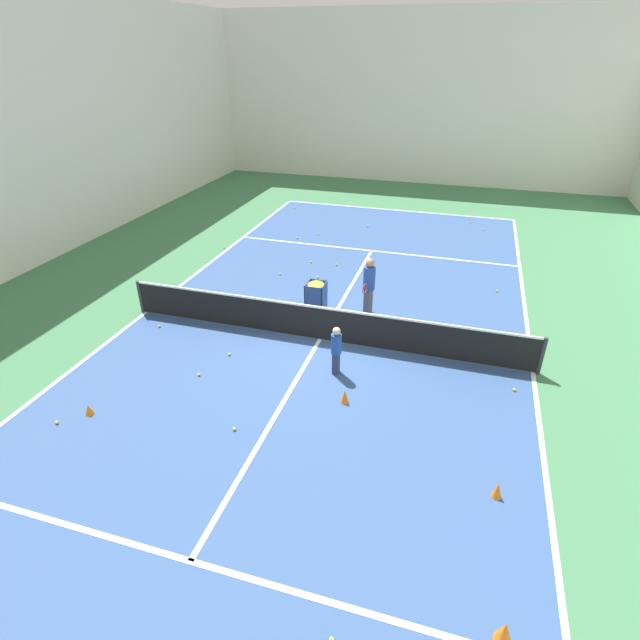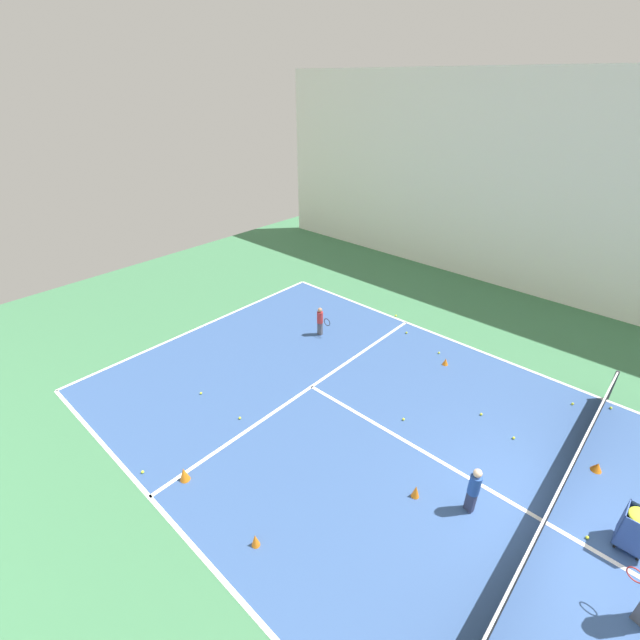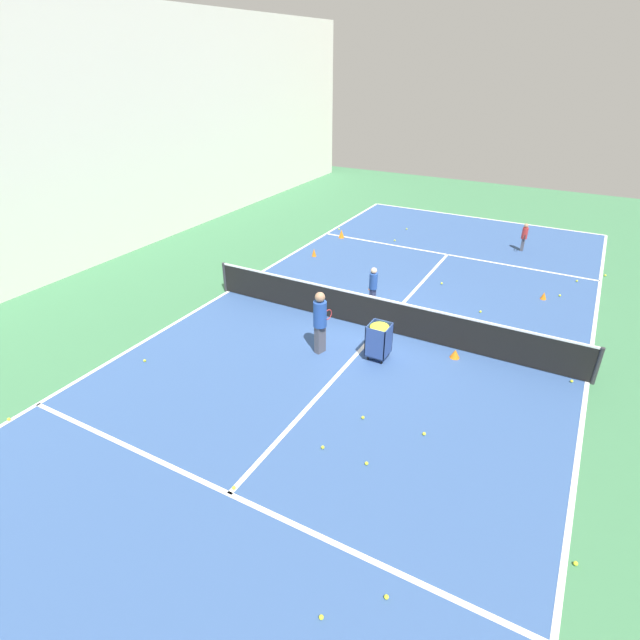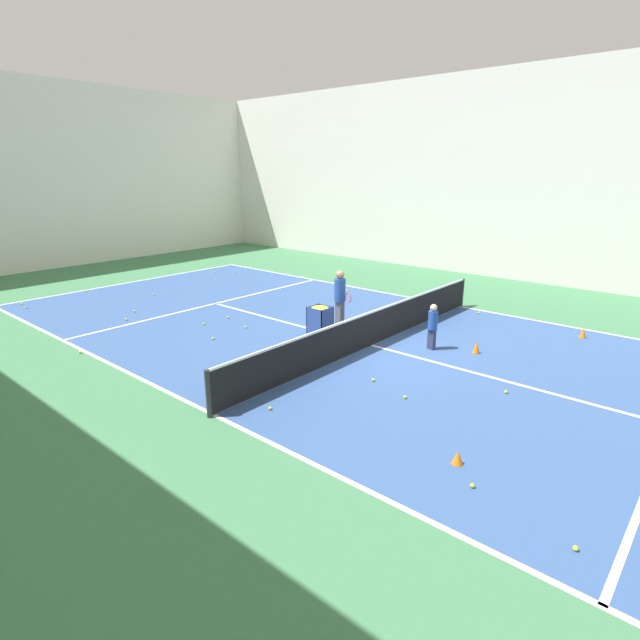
{
  "view_description": "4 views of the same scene",
  "coord_description": "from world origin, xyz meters",
  "px_view_note": "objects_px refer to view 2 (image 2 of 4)",
  "views": [
    {
      "loc": [
        3.22,
        -10.65,
        6.72
      ],
      "look_at": [
        0.0,
        0.0,
        0.58
      ],
      "focal_mm": 28.0,
      "sensor_mm": 36.0,
      "label": 1
    },
    {
      "loc": [
        7.31,
        0.31,
        8.04
      ],
      "look_at": [
        -2.39,
        -8.49,
        0.59
      ],
      "focal_mm": 24.0,
      "sensor_mm": 36.0,
      "label": 2
    },
    {
      "loc": [
        -4.35,
        11.33,
        6.71
      ],
      "look_at": [
        0.88,
        1.8,
        0.92
      ],
      "focal_mm": 28.0,
      "sensor_mm": 36.0,
      "label": 3
    },
    {
      "loc": [
        -10.38,
        -7.13,
        4.47
      ],
      "look_at": [
        -0.53,
        1.37,
        0.56
      ],
      "focal_mm": 28.0,
      "sensor_mm": 36.0,
      "label": 4
    }
  ],
  "objects_px": {
    "child_midcourt": "(474,488)",
    "ball_cart": "(640,525)",
    "tennis_net": "(552,507)",
    "training_cone_1": "(416,491)",
    "training_cone_0": "(255,540)",
    "player_near_baseline": "(320,320)"
  },
  "relations": [
    {
      "from": "child_midcourt",
      "to": "ball_cart",
      "type": "distance_m",
      "value": 3.0
    },
    {
      "from": "player_near_baseline",
      "to": "training_cone_1",
      "type": "relative_size",
      "value": 3.43
    },
    {
      "from": "tennis_net",
      "to": "training_cone_1",
      "type": "xyz_separation_m",
      "value": [
        1.26,
        -2.35,
        -0.34
      ]
    },
    {
      "from": "tennis_net",
      "to": "child_midcourt",
      "type": "distance_m",
      "value": 1.55
    },
    {
      "from": "player_near_baseline",
      "to": "child_midcourt",
      "type": "height_order",
      "value": "child_midcourt"
    },
    {
      "from": "child_midcourt",
      "to": "tennis_net",
      "type": "bearing_deg",
      "value": 41.86
    },
    {
      "from": "player_near_baseline",
      "to": "ball_cart",
      "type": "bearing_deg",
      "value": -10.64
    },
    {
      "from": "tennis_net",
      "to": "child_midcourt",
      "type": "xyz_separation_m",
      "value": [
        0.79,
        -1.33,
        0.2
      ]
    },
    {
      "from": "player_near_baseline",
      "to": "child_midcourt",
      "type": "distance_m",
      "value": 7.82
    },
    {
      "from": "ball_cart",
      "to": "training_cone_1",
      "type": "relative_size",
      "value": 3.06
    },
    {
      "from": "child_midcourt",
      "to": "training_cone_1",
      "type": "xyz_separation_m",
      "value": [
        0.47,
        -1.02,
        -0.53
      ]
    },
    {
      "from": "child_midcourt",
      "to": "player_near_baseline",
      "type": "bearing_deg",
      "value": 167.19
    },
    {
      "from": "tennis_net",
      "to": "child_midcourt",
      "type": "height_order",
      "value": "child_midcourt"
    },
    {
      "from": "child_midcourt",
      "to": "training_cone_0",
      "type": "bearing_deg",
      "value": -116.43
    },
    {
      "from": "training_cone_0",
      "to": "training_cone_1",
      "type": "xyz_separation_m",
      "value": [
        -3.1,
        1.73,
        0.0
      ]
    },
    {
      "from": "player_near_baseline",
      "to": "tennis_net",
      "type": "bearing_deg",
      "value": -15.7
    },
    {
      "from": "ball_cart",
      "to": "training_cone_0",
      "type": "height_order",
      "value": "ball_cart"
    },
    {
      "from": "child_midcourt",
      "to": "ball_cart",
      "type": "relative_size",
      "value": 1.26
    },
    {
      "from": "training_cone_0",
      "to": "training_cone_1",
      "type": "height_order",
      "value": "training_cone_1"
    },
    {
      "from": "player_near_baseline",
      "to": "training_cone_0",
      "type": "bearing_deg",
      "value": -56.85
    },
    {
      "from": "tennis_net",
      "to": "training_cone_1",
      "type": "height_order",
      "value": "tennis_net"
    },
    {
      "from": "tennis_net",
      "to": "training_cone_0",
      "type": "height_order",
      "value": "tennis_net"
    }
  ]
}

